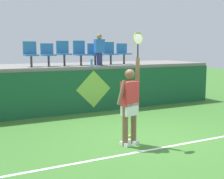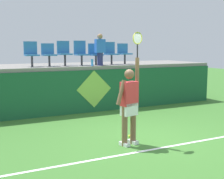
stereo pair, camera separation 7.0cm
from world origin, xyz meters
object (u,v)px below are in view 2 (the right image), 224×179
at_px(stadium_chair_1, 49,53).
at_px(stadium_chair_3, 81,52).
at_px(water_bottle, 92,63).
at_px(spectator_0, 100,49).
at_px(stadium_chair_2, 64,52).
at_px(stadium_chair_0, 31,53).
at_px(stadium_chair_4, 95,53).
at_px(stadium_chair_5, 111,52).
at_px(stadium_chair_6, 124,52).
at_px(tennis_player, 129,102).
at_px(tennis_ball, 130,136).

bearing_deg(stadium_chair_1, stadium_chair_3, 0.57).
bearing_deg(water_bottle, spectator_0, 25.65).
height_order(stadium_chair_2, spectator_0, spectator_0).
height_order(stadium_chair_0, stadium_chair_2, stadium_chair_2).
bearing_deg(stadium_chair_2, stadium_chair_4, -0.21).
height_order(stadium_chair_4, stadium_chair_5, stadium_chair_5).
bearing_deg(stadium_chair_6, tennis_player, -117.36).
xyz_separation_m(water_bottle, stadium_chair_6, (1.58, 0.62, 0.32)).
bearing_deg(stadium_chair_1, water_bottle, -24.87).
bearing_deg(stadium_chair_0, stadium_chair_5, 0.00).
height_order(stadium_chair_2, stadium_chair_5, stadium_chair_2).
bearing_deg(stadium_chair_6, stadium_chair_5, 179.28).
bearing_deg(stadium_chair_5, stadium_chair_3, 179.78).
bearing_deg(stadium_chair_0, tennis_ball, -69.06).
distance_m(tennis_ball, spectator_0, 4.15).
distance_m(stadium_chair_4, spectator_0, 0.46).
height_order(stadium_chair_2, stadium_chair_3, stadium_chair_3).
bearing_deg(tennis_ball, stadium_chair_1, 103.26).
xyz_separation_m(stadium_chair_2, spectator_0, (1.16, -0.44, 0.10)).
height_order(tennis_ball, spectator_0, spectator_0).
relative_size(stadium_chair_0, spectator_0, 0.75).
height_order(tennis_ball, stadium_chair_3, stadium_chair_3).
xyz_separation_m(tennis_player, spectator_0, (1.08, 3.97, 1.16)).
bearing_deg(stadium_chair_0, stadium_chair_6, -0.12).
xyz_separation_m(stadium_chair_0, stadium_chair_1, (0.58, -0.01, -0.02)).
bearing_deg(stadium_chair_5, stadium_chair_4, -179.60).
bearing_deg(water_bottle, stadium_chair_4, 58.51).
distance_m(stadium_chair_0, stadium_chair_5, 2.92).
distance_m(tennis_ball, stadium_chair_3, 4.42).
bearing_deg(stadium_chair_0, spectator_0, -10.92).
height_order(stadium_chair_2, stadium_chair_4, stadium_chair_2).
xyz_separation_m(stadium_chair_1, stadium_chair_6, (2.91, -0.00, 0.01)).
distance_m(water_bottle, stadium_chair_3, 0.74).
bearing_deg(stadium_chair_4, tennis_player, -103.80).
relative_size(tennis_ball, stadium_chair_1, 0.09).
distance_m(tennis_player, stadium_chair_3, 4.57).
bearing_deg(stadium_chair_2, stadium_chair_0, 179.99).
distance_m(stadium_chair_4, stadium_chair_5, 0.63).
relative_size(tennis_ball, stadium_chair_2, 0.08).
distance_m(water_bottle, stadium_chair_4, 0.79).
relative_size(tennis_ball, spectator_0, 0.06).
distance_m(stadium_chair_1, stadium_chair_6, 2.91).
xyz_separation_m(stadium_chair_0, stadium_chair_6, (3.49, -0.01, -0.01)).
bearing_deg(water_bottle, stadium_chair_5, 31.63).
relative_size(water_bottle, spectator_0, 0.22).
relative_size(stadium_chair_1, stadium_chair_2, 0.90).
relative_size(tennis_player, stadium_chair_0, 3.07).
xyz_separation_m(tennis_player, stadium_chair_6, (2.28, 4.40, 1.03)).
bearing_deg(water_bottle, stadium_chair_1, 155.13).
height_order(stadium_chair_4, stadium_chair_6, stadium_chair_6).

